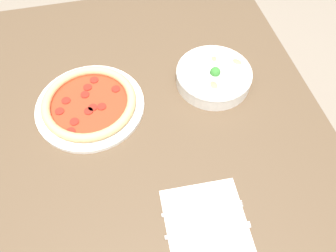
{
  "coord_description": "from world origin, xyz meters",
  "views": [
    {
      "loc": [
        0.57,
        -0.08,
        1.52
      ],
      "look_at": [
        0.07,
        0.03,
        0.76
      ],
      "focal_mm": 35.0,
      "sensor_mm": 36.0,
      "label": 1
    }
  ],
  "objects": [
    {
      "name": "ground_plane",
      "position": [
        0.0,
        0.0,
        0.0
      ],
      "size": [
        8.0,
        8.0,
        0.0
      ],
      "primitive_type": "plane",
      "color": "gray"
    },
    {
      "name": "dining_table",
      "position": [
        0.0,
        0.0,
        0.64
      ],
      "size": [
        1.17,
        0.99,
        0.74
      ],
      "color": "brown",
      "rests_on": "ground_plane"
    },
    {
      "name": "pizza",
      "position": [
        -0.06,
        -0.17,
        0.76
      ],
      "size": [
        0.32,
        0.32,
        0.04
      ],
      "color": "white",
      "rests_on": "dining_table"
    },
    {
      "name": "bowl",
      "position": [
        -0.07,
        0.21,
        0.77
      ],
      "size": [
        0.23,
        0.23,
        0.07
      ],
      "color": "white",
      "rests_on": "dining_table"
    },
    {
      "name": "napkin",
      "position": [
        0.35,
        0.06,
        0.75
      ],
      "size": [
        0.2,
        0.2,
        0.0
      ],
      "color": "white",
      "rests_on": "dining_table"
    },
    {
      "name": "fork",
      "position": [
        0.32,
        0.06,
        0.75
      ],
      "size": [
        0.03,
        0.2,
        0.0
      ],
      "rotation": [
        0.0,
        0.0,
        1.5
      ],
      "color": "silver",
      "rests_on": "napkin"
    },
    {
      "name": "knife",
      "position": [
        0.37,
        0.05,
        0.75
      ],
      "size": [
        0.03,
        0.2,
        0.01
      ],
      "rotation": [
        0.0,
        0.0,
        1.5
      ],
      "color": "silver",
      "rests_on": "napkin"
    }
  ]
}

